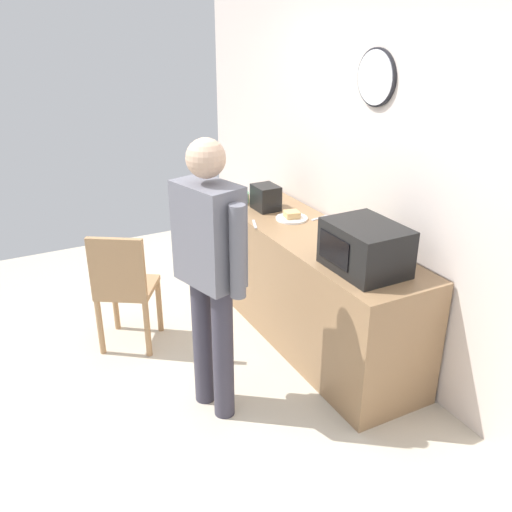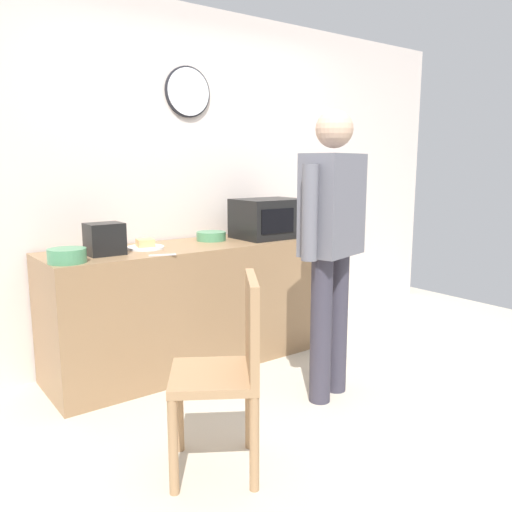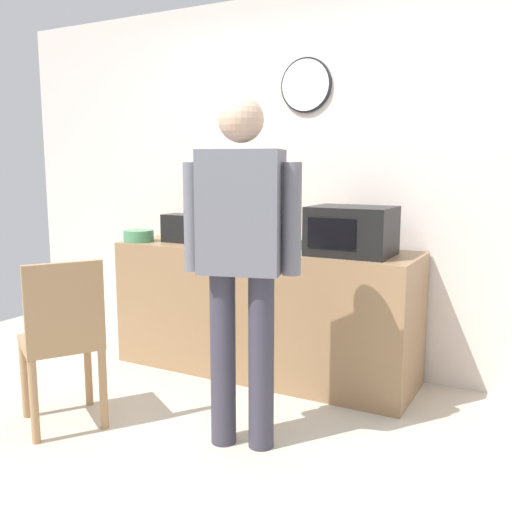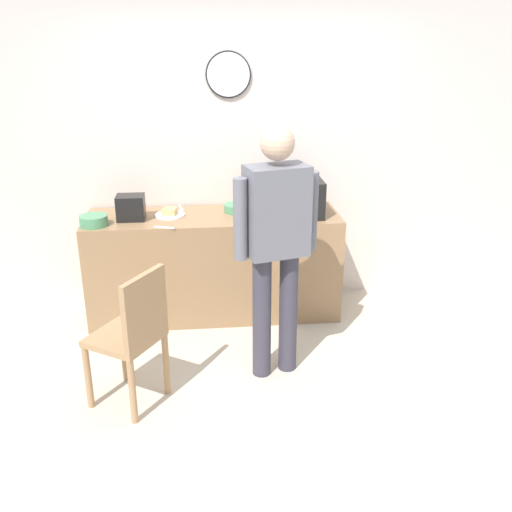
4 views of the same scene
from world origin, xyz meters
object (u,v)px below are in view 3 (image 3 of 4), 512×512
at_px(fork_utensil, 245,240).
at_px(spoon_utensil, 192,248).
at_px(cereal_bowl, 139,236).
at_px(sandwich_plate, 221,240).
at_px(salad_bowl, 296,243).
at_px(person_standing, 241,247).
at_px(toaster, 180,228).
at_px(microwave, 352,231).
at_px(wooden_chair, 63,336).

distance_m(fork_utensil, spoon_utensil, 0.53).
bearing_deg(cereal_bowl, fork_utensil, 31.36).
height_order(sandwich_plate, spoon_utensil, sandwich_plate).
relative_size(salad_bowl, person_standing, 0.12).
distance_m(salad_bowl, toaster, 0.87).
height_order(microwave, fork_utensil, microwave).
bearing_deg(wooden_chair, salad_bowl, 61.22).
bearing_deg(microwave, person_standing, -104.72).
distance_m(cereal_bowl, toaster, 0.31).
relative_size(cereal_bowl, toaster, 0.99).
bearing_deg(salad_bowl, microwave, -17.23).
relative_size(cereal_bowl, spoon_utensil, 1.28).
height_order(toaster, person_standing, person_standing).
height_order(cereal_bowl, spoon_utensil, cereal_bowl).
height_order(sandwich_plate, salad_bowl, same).
xyz_separation_m(toaster, person_standing, (1.05, -0.94, 0.05)).
xyz_separation_m(salad_bowl, wooden_chair, (-0.75, -1.37, -0.39)).
distance_m(sandwich_plate, person_standing, 1.26).
bearing_deg(spoon_utensil, fork_utensil, 77.43).
bearing_deg(sandwich_plate, salad_bowl, 6.48).
relative_size(sandwich_plate, person_standing, 0.14).
bearing_deg(toaster, fork_utensil, 34.86).
bearing_deg(person_standing, spoon_utensil, 138.12).
xyz_separation_m(cereal_bowl, wooden_chair, (0.39, -1.10, -0.40)).
bearing_deg(person_standing, toaster, 138.15).
bearing_deg(cereal_bowl, wooden_chair, -70.73).
xyz_separation_m(microwave, fork_utensil, (-0.91, 0.28, -0.15)).
height_order(salad_bowl, toaster, toaster).
height_order(salad_bowl, wooden_chair, salad_bowl).
bearing_deg(wooden_chair, cereal_bowl, 109.27).
bearing_deg(spoon_utensil, toaster, 138.24).
bearing_deg(sandwich_plate, cereal_bowl, -160.94).
distance_m(sandwich_plate, salad_bowl, 0.56).
distance_m(toaster, fork_utensil, 0.48).
height_order(toaster, fork_utensil, toaster).
xyz_separation_m(toaster, spoon_utensil, (0.27, -0.24, -0.10)).
bearing_deg(fork_utensil, cereal_bowl, -148.64).
bearing_deg(toaster, cereal_bowl, -154.06).
bearing_deg(person_standing, sandwich_plate, 126.62).
bearing_deg(fork_utensil, spoon_utensil, -102.57).
relative_size(sandwich_plate, salad_bowl, 1.13).
relative_size(salad_bowl, cereal_bowl, 1.01).
bearing_deg(salad_bowl, toaster, -171.47).
xyz_separation_m(microwave, wooden_chair, (-1.19, -1.23, -0.51)).
distance_m(microwave, cereal_bowl, 1.58).
xyz_separation_m(microwave, person_standing, (-0.25, -0.93, -0.00)).
height_order(salad_bowl, cereal_bowl, cereal_bowl).
bearing_deg(fork_utensil, person_standing, -61.33).
bearing_deg(cereal_bowl, person_standing, -31.32).
bearing_deg(spoon_utensil, person_standing, -41.88).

